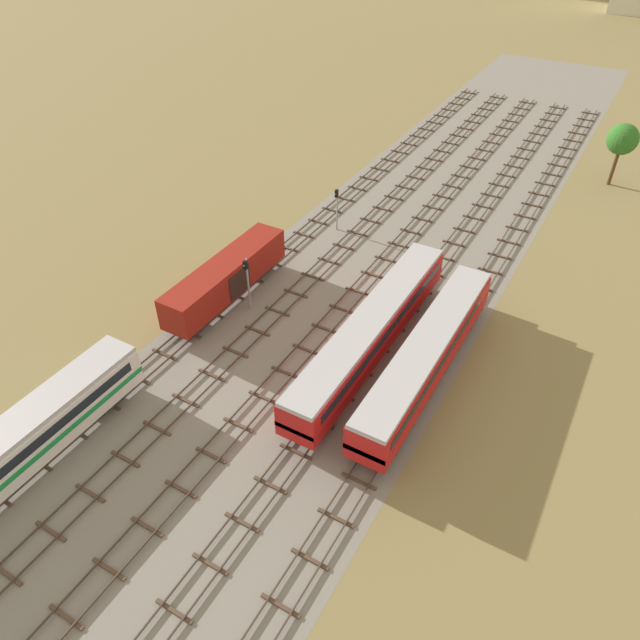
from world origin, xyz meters
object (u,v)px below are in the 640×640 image
object	(u,v)px
diesel_railcar_centre_right_near	(427,354)
freight_boxcar_far_left_midfar	(226,277)
signal_post_mid	(247,278)
signal_post_nearest	(337,204)
passenger_coach_centre_mid	(371,330)

from	to	relation	value
diesel_railcar_centre_right_near	freight_boxcar_far_left_midfar	distance (m)	18.54
signal_post_mid	signal_post_nearest	bearing A→B (deg)	90.00
passenger_coach_centre_mid	freight_boxcar_far_left_midfar	distance (m)	13.90
passenger_coach_centre_mid	signal_post_mid	xyz separation A→B (m)	(-11.58, 0.37, 0.58)
signal_post_nearest	signal_post_mid	xyz separation A→B (m)	(-0.00, -15.46, 0.23)
freight_boxcar_far_left_midfar	diesel_railcar_centre_right_near	bearing A→B (deg)	-2.69
diesel_railcar_centre_right_near	signal_post_mid	distance (m)	16.24
freight_boxcar_far_left_midfar	signal_post_nearest	distance (m)	15.57
freight_boxcar_far_left_midfar	signal_post_mid	world-z (taller)	signal_post_mid
diesel_railcar_centre_right_near	freight_boxcar_far_left_midfar	bearing A→B (deg)	177.31
passenger_coach_centre_mid	signal_post_mid	distance (m)	11.60
freight_boxcar_far_left_midfar	signal_post_mid	size ratio (longest dim) A/B	2.80
passenger_coach_centre_mid	signal_post_nearest	size ratio (longest dim) A/B	4.77
passenger_coach_centre_mid	freight_boxcar_far_left_midfar	world-z (taller)	passenger_coach_centre_mid
freight_boxcar_far_left_midfar	signal_post_mid	xyz separation A→B (m)	(2.31, -0.08, 0.75)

